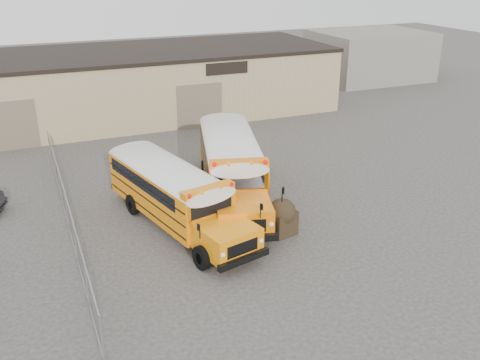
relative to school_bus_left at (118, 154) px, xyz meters
name	(u,v)px	position (x,y,z in m)	size (l,w,h in m)	color
ground	(225,235)	(2.95, -7.32, -1.57)	(120.00, 120.00, 0.00)	#393734
warehouse	(125,83)	(2.95, 12.67, 0.80)	(30.20, 10.20, 4.67)	tan
chainlink_fence	(67,211)	(-3.05, -4.32, -0.67)	(0.07, 18.07, 1.81)	gray
distant_building_right	(369,55)	(26.95, 16.68, 0.63)	(10.00, 8.00, 4.40)	gray
school_bus_left	(118,154)	(0.00, 0.00, 0.00)	(4.38, 9.56, 2.72)	orange
school_bus_right	(220,125)	(6.42, 2.33, 0.17)	(5.18, 10.59, 3.01)	orange
tarp_bundle	(282,216)	(5.20, -8.14, -0.75)	(1.27, 1.19, 1.60)	black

